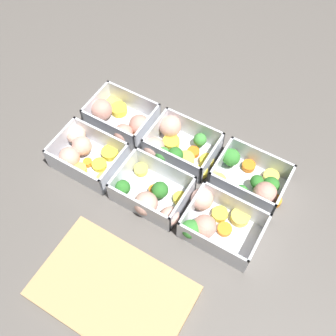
{
  "coord_description": "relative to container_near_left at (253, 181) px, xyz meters",
  "views": [
    {
      "loc": [
        -0.23,
        0.39,
        0.74
      ],
      "look_at": [
        0.0,
        0.0,
        0.02
      ],
      "focal_mm": 42.0,
      "sensor_mm": 36.0,
      "label": 1
    }
  ],
  "objects": [
    {
      "name": "ground_plane",
      "position": [
        0.17,
        0.06,
        -0.02
      ],
      "size": [
        4.0,
        4.0,
        0.0
      ],
      "primitive_type": "plane",
      "color": "#56514C"
    },
    {
      "name": "container_near_left",
      "position": [
        0.0,
        0.0,
        0.0
      ],
      "size": [
        0.17,
        0.12,
        0.06
      ],
      "color": "silver",
      "rests_on": "ground_plane"
    },
    {
      "name": "container_near_center",
      "position": [
        0.19,
        0.0,
        0.0
      ],
      "size": [
        0.17,
        0.13,
        0.06
      ],
      "color": "silver",
      "rests_on": "ground_plane"
    },
    {
      "name": "container_near_right",
      "position": [
        0.33,
        0.0,
        0.0
      ],
      "size": [
        0.17,
        0.13,
        0.06
      ],
      "color": "silver",
      "rests_on": "ground_plane"
    },
    {
      "name": "container_far_left",
      "position": [
        0.03,
        0.13,
        -0.0
      ],
      "size": [
        0.17,
        0.13,
        0.06
      ],
      "color": "silver",
      "rests_on": "ground_plane"
    },
    {
      "name": "container_far_center",
      "position": [
        0.16,
        0.14,
        0.0
      ],
      "size": [
        0.16,
        0.12,
        0.06
      ],
      "color": "silver",
      "rests_on": "ground_plane"
    },
    {
      "name": "container_far_right",
      "position": [
        0.35,
        0.12,
        -0.0
      ],
      "size": [
        0.17,
        0.12,
        0.06
      ],
      "color": "silver",
      "rests_on": "ground_plane"
    },
    {
      "name": "cutting_board",
      "position": [
        0.13,
        0.34,
        -0.01
      ],
      "size": [
        0.28,
        0.18,
        0.02
      ],
      "color": "tan",
      "rests_on": "ground_plane"
    }
  ]
}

